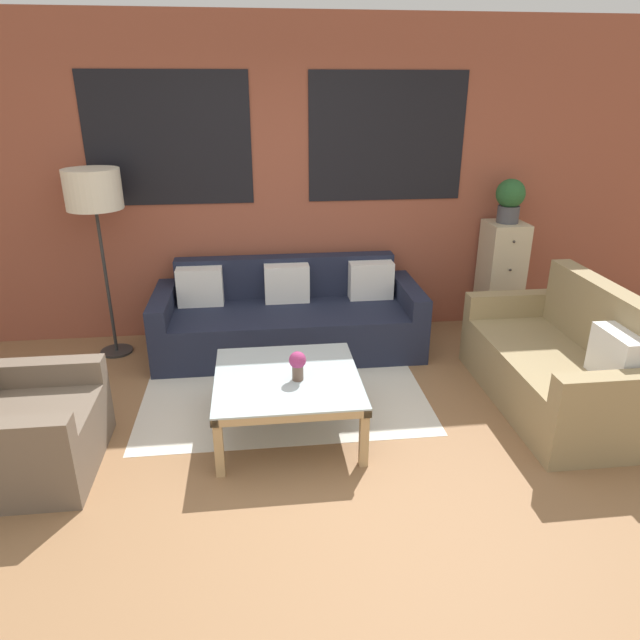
# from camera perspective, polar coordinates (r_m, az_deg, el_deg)

# --- Properties ---
(ground_plane) EXTENTS (16.00, 16.00, 0.00)m
(ground_plane) POSITION_cam_1_polar(r_m,az_deg,el_deg) (3.57, -1.17, -16.09)
(ground_plane) COLOR #8E6642
(wall_back_brick) EXTENTS (8.40, 0.09, 2.80)m
(wall_back_brick) POSITION_cam_1_polar(r_m,az_deg,el_deg) (5.29, -3.94, 13.46)
(wall_back_brick) COLOR brown
(wall_back_brick) RESTS_ON ground_plane
(rug) EXTENTS (2.16, 1.60, 0.00)m
(rug) POSITION_cam_1_polar(r_m,az_deg,el_deg) (4.56, -3.68, -6.79)
(rug) COLOR silver
(rug) RESTS_ON ground_plane
(couch_dark) EXTENTS (2.32, 0.88, 0.78)m
(couch_dark) POSITION_cam_1_polar(r_m,az_deg,el_deg) (5.12, -3.16, 0.09)
(couch_dark) COLOR #1E2338
(couch_dark) RESTS_ON ground_plane
(settee_vintage) EXTENTS (0.80, 1.62, 0.92)m
(settee_vintage) POSITION_cam_1_polar(r_m,az_deg,el_deg) (4.56, 22.87, -4.28)
(settee_vintage) COLOR #99845B
(settee_vintage) RESTS_ON ground_plane
(armchair_corner) EXTENTS (0.80, 0.89, 0.84)m
(armchair_corner) POSITION_cam_1_polar(r_m,az_deg,el_deg) (3.98, -27.77, -9.71)
(armchair_corner) COLOR #6B5B4C
(armchair_corner) RESTS_ON ground_plane
(coffee_table) EXTENTS (0.96, 0.96, 0.42)m
(coffee_table) POSITION_cam_1_polar(r_m,az_deg,el_deg) (3.86, -3.30, -6.38)
(coffee_table) COLOR silver
(coffee_table) RESTS_ON ground_plane
(floor_lamp) EXTENTS (0.45, 0.45, 1.61)m
(floor_lamp) POSITION_cam_1_polar(r_m,az_deg,el_deg) (5.06, -21.70, 11.57)
(floor_lamp) COLOR #2D2D2D
(floor_lamp) RESTS_ON ground_plane
(drawer_cabinet) EXTENTS (0.35, 0.39, 1.06)m
(drawer_cabinet) POSITION_cam_1_polar(r_m,az_deg,el_deg) (5.72, 17.57, 4.10)
(drawer_cabinet) COLOR #C6B793
(drawer_cabinet) RESTS_ON ground_plane
(potted_plant) EXTENTS (0.26, 0.26, 0.40)m
(potted_plant) POSITION_cam_1_polar(r_m,az_deg,el_deg) (5.55, 18.46, 11.43)
(potted_plant) COLOR #47474C
(potted_plant) RESTS_ON drawer_cabinet
(flower_vase) EXTENTS (0.11, 0.11, 0.20)m
(flower_vase) POSITION_cam_1_polar(r_m,az_deg,el_deg) (3.73, -2.25, -4.38)
(flower_vase) COLOR brown
(flower_vase) RESTS_ON coffee_table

